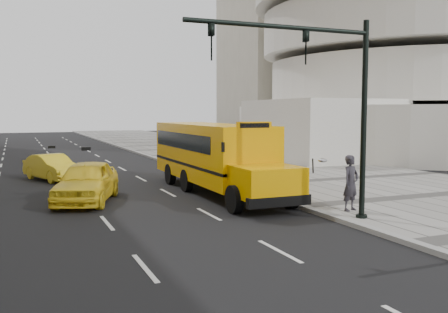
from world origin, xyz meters
name	(u,v)px	position (x,y,z in m)	size (l,w,h in m)	color
ground	(110,197)	(0.00, 0.00, 0.00)	(140.00, 140.00, 0.00)	black
sidewalk_museum	(346,180)	(12.00, 0.00, 0.07)	(12.00, 140.00, 0.15)	gray
curb_museum	(240,186)	(6.00, 0.00, 0.07)	(0.30, 140.00, 0.15)	gray
guggenheim	(380,7)	(29.37, 18.51, 13.58)	(33.20, 42.20, 35.00)	white
school_bus	(213,152)	(4.50, -0.33, 1.76)	(2.96, 11.56, 3.19)	#EEA200
taxi_near	(87,182)	(-1.08, -0.95, 0.82)	(1.93, 4.80, 1.64)	yellow
taxi_far	(52,167)	(-1.87, 6.24, 0.67)	(1.42, 4.07, 1.34)	yellow
pedestrian	(351,183)	(6.98, -6.98, 1.11)	(0.70, 0.46, 1.92)	#2E2B32
traffic_signal	(327,94)	(5.19, -8.07, 4.09)	(6.18, 0.36, 6.40)	black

